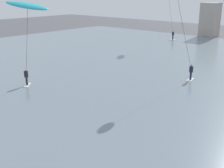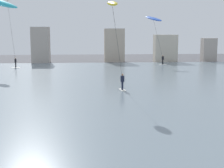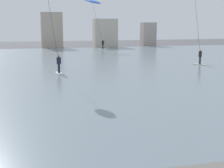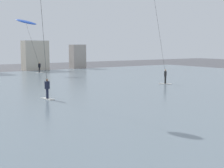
% 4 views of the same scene
% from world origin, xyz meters
% --- Properties ---
extents(water_bay, '(84.00, 52.00, 0.10)m').
position_xyz_m(water_bay, '(0.00, 30.35, 0.05)').
color(water_bay, slate).
rests_on(water_bay, ground).
extents(far_shore_buildings, '(35.39, 3.84, 6.65)m').
position_xyz_m(far_shore_buildings, '(1.69, 58.23, 2.96)').
color(far_shore_buildings, '#A89E93').
rests_on(far_shore_buildings, ground).
extents(kitesurfer_blue, '(3.81, 3.80, 8.61)m').
position_xyz_m(kitesurfer_blue, '(7.89, 52.73, 7.53)').
color(kitesurfer_blue, silver).
rests_on(kitesurfer_blue, water_bay).
extents(kitesurfer_orange, '(2.31, 4.56, 10.82)m').
position_xyz_m(kitesurfer_orange, '(-15.49, 45.85, 9.49)').
color(kitesurfer_orange, silver).
rests_on(kitesurfer_orange, water_bay).
extents(kitesurfer_yellow, '(2.06, 3.70, 8.68)m').
position_xyz_m(kitesurfer_yellow, '(-1.54, 24.90, 7.17)').
color(kitesurfer_yellow, silver).
rests_on(kitesurfer_yellow, water_bay).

